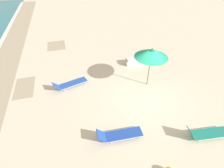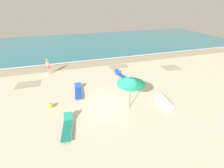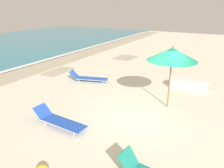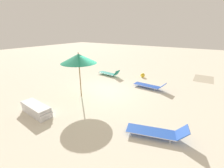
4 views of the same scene
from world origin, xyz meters
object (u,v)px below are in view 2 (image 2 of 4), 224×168
Objects in this scene: beachgoer_wading_adult at (48,66)px; beach_ball at (51,106)px; lounger_stack at (163,102)px; sun_lounger_near_water_left at (78,92)px; beach_umbrella at (131,80)px; sun_lounger_beside_umbrella at (122,76)px; sun_lounger_under_umbrella at (67,127)px.

beach_ball is (0.48, -6.41, -0.82)m from beachgoer_wading_adult.
lounger_stack is 7.11m from sun_lounger_near_water_left.
beach_umbrella is 1.35× the size of lounger_stack.
beach_umbrella is 5.56m from sun_lounger_beside_umbrella.
beachgoer_wading_adult reaches higher than beach_ball.
sun_lounger_beside_umbrella is 6.33× the size of beach_ball.
sun_lounger_under_umbrella reaches higher than lounger_stack.
beachgoer_wading_adult is (-2.69, 5.02, 0.79)m from sun_lounger_near_water_left.
beach_umbrella is 1.20× the size of sun_lounger_near_water_left.
sun_lounger_under_umbrella is at bearing -167.81° from beach_umbrella.
sun_lounger_beside_umbrella is 5.07m from sun_lounger_near_water_left.
lounger_stack is 8.67m from beach_ball.
sun_lounger_near_water_left is (-6.21, 3.47, -0.04)m from lounger_stack.
beach_umbrella reaches higher than sun_lounger_beside_umbrella.
beachgoer_wading_adult is at bearing 94.28° from beach_ball.
beach_ball is at bearing -47.58° from beachgoer_wading_adult.
beachgoer_wading_adult is 6.48m from beach_ball.
beach_umbrella is at bearing 176.84° from lounger_stack.
sun_lounger_beside_umbrella is (5.77, 6.00, -0.01)m from sun_lounger_under_umbrella.
lounger_stack is at bearing -13.88° from beach_ball.
sun_lounger_near_water_left is (-3.53, 3.08, -2.12)m from beach_umbrella.
lounger_stack is 7.31m from sun_lounger_under_umbrella.
sun_lounger_beside_umbrella is (-1.51, 5.39, -0.03)m from lounger_stack.
beachgoer_wading_adult is at bearing 140.99° from sun_lounger_beside_umbrella.
sun_lounger_under_umbrella is 5.99× the size of beach_ball.
sun_lounger_near_water_left is at bearing -173.94° from sun_lounger_beside_umbrella.
beach_umbrella is 3.41m from lounger_stack.
beach_umbrella is 6.36m from beach_ball.
beach_umbrella is 5.16m from sun_lounger_under_umbrella.
lounger_stack is 5.42× the size of beach_ball.
beach_umbrella is at bearing -16.45° from beach_ball.
lounger_stack is 12.32m from beachgoer_wading_adult.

